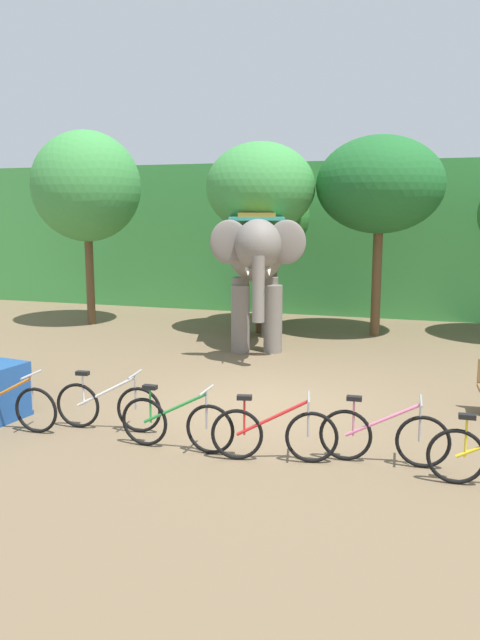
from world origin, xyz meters
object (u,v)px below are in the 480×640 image
bike_green (176,423)px  tree_right (272,219)px  elephant (256,258)px  tree_far_right (380,185)px  bike_pink (383,436)px  bike_orange (7,406)px  bike_white (108,406)px  bike_red (274,434)px  tree_far_left (86,187)px  tree_center_right (261,188)px

bike_green → tree_right: bearing=97.1°
elephant → tree_far_right: bearing=42.1°
tree_far_right → bike_pink: size_ratio=3.07×
elephant → bike_orange: size_ratio=2.48×
tree_far_right → bike_pink: bearing=-83.9°
bike_white → bike_red: size_ratio=1.01×
bike_white → bike_green: bearing=-18.5°
tree_far_left → bike_orange: bearing=-67.5°
tree_right → elephant: 3.45m
tree_right → bike_pink: size_ratio=2.43×
tree_far_right → bike_white: bearing=-109.8°
bike_orange → bike_white: 1.54m
tree_right → tree_center_right: size_ratio=0.81×
tree_far_left → bike_red: 12.07m
bike_white → tree_far_left: bearing=121.9°
tree_right → bike_orange: tree_right is taller
tree_center_right → bike_white: 8.95m
tree_far_left → bike_green: tree_far_left is taller
bike_orange → tree_right: bearing=81.5°
elephant → bike_red: 7.44m
tree_far_left → tree_far_right: tree_far_left is taller
tree_far_left → bike_pink: 12.79m
bike_red → tree_far_right: bearing=87.2°
tree_far_right → bike_orange: 10.98m
tree_center_right → bike_white: (-0.12, -8.23, -3.52)m
tree_far_left → bike_orange: 9.93m
bike_white → bike_pink: same height
tree_right → elephant: (0.47, -3.30, -0.88)m
tree_far_right → bike_red: 9.94m
tree_far_left → bike_pink: size_ratio=3.26×
tree_far_left → tree_center_right: tree_far_left is taller
elephant → bike_orange: elephant is taller
tree_far_left → elephant: 6.05m
tree_far_left → tree_right: tree_far_left is taller
tree_center_right → bike_red: 9.71m
bike_white → bike_red: bearing=-9.1°
tree_far_right → bike_white: tree_far_right is taller
tree_center_right → elephant: bearing=-77.3°
tree_right → bike_white: size_ratio=2.44×
tree_right → tree_center_right: bearing=-87.4°
bike_white → bike_green: same height
bike_red → tree_far_left: bearing=132.3°
tree_center_right → bike_red: bearing=-73.3°
tree_far_left → elephant: tree_far_left is taller
tree_right → bike_green: size_ratio=2.43×
bike_pink → bike_red: bearing=-166.5°
tree_far_left → tree_far_right: bearing=5.2°
tree_center_right → elephant: size_ratio=1.21×
tree_center_right → bike_green: 9.43m
bike_white → bike_green: size_ratio=1.00×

